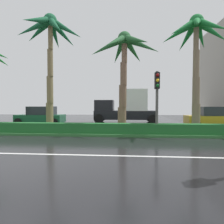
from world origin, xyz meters
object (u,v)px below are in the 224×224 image
(traffic_signal_median_right, at_px, (157,91))
(car_in_traffic_second, at_px, (213,117))
(palm_tree_centre_left, at_px, (50,38))
(palm_tree_centre, at_px, (125,56))
(car_in_traffic_leading, at_px, (41,116))
(box_truck_lead, at_px, (126,108))
(palm_tree_centre_right, at_px, (196,40))

(traffic_signal_median_right, height_order, car_in_traffic_second, traffic_signal_median_right)
(palm_tree_centre_left, height_order, palm_tree_centre, palm_tree_centre_left)
(car_in_traffic_leading, xyz_separation_m, box_truck_lead, (7.91, 3.00, 0.72))
(palm_tree_centre, xyz_separation_m, car_in_traffic_second, (7.44, 3.47, -4.46))
(palm_tree_centre, relative_size, car_in_traffic_second, 1.58)
(traffic_signal_median_right, relative_size, box_truck_lead, 0.58)
(palm_tree_centre, bearing_deg, car_in_traffic_second, 25.01)
(palm_tree_centre_left, distance_m, traffic_signal_median_right, 8.26)
(palm_tree_centre, height_order, box_truck_lead, palm_tree_centre)
(car_in_traffic_leading, xyz_separation_m, car_in_traffic_second, (15.29, -0.38, 0.00))
(palm_tree_centre_right, xyz_separation_m, car_in_traffic_second, (2.75, 3.60, -5.34))
(palm_tree_centre, xyz_separation_m, traffic_signal_median_right, (1.93, -1.89, -2.58))
(car_in_traffic_leading, distance_m, car_in_traffic_second, 15.30)
(box_truck_lead, distance_m, car_in_traffic_second, 8.15)
(palm_tree_centre, distance_m, car_in_traffic_leading, 9.81)
(palm_tree_centre_right, bearing_deg, palm_tree_centre_left, -179.51)
(palm_tree_centre_right, height_order, car_in_traffic_leading, palm_tree_centre_right)
(car_in_traffic_leading, bearing_deg, box_truck_lead, -159.22)
(car_in_traffic_leading, bearing_deg, car_in_traffic_second, 178.59)
(palm_tree_centre_right, relative_size, box_truck_lead, 1.20)
(palm_tree_centre_right, height_order, car_in_traffic_second, palm_tree_centre_right)
(traffic_signal_median_right, bearing_deg, car_in_traffic_second, 44.18)
(palm_tree_centre, relative_size, palm_tree_centre_right, 0.88)
(palm_tree_centre_right, bearing_deg, traffic_signal_median_right, -147.62)
(palm_tree_centre_left, xyz_separation_m, palm_tree_centre, (5.21, 0.22, -1.24))
(palm_tree_centre_left, distance_m, palm_tree_centre_right, 9.91)
(car_in_traffic_leading, bearing_deg, palm_tree_centre_right, 162.40)
(palm_tree_centre_left, height_order, palm_tree_centre_right, palm_tree_centre_left)
(car_in_traffic_second, bearing_deg, palm_tree_centre, 25.01)
(palm_tree_centre_left, bearing_deg, box_truck_lead, 53.28)
(palm_tree_centre_left, bearing_deg, car_in_traffic_leading, 123.01)
(traffic_signal_median_right, bearing_deg, car_in_traffic_leading, 149.62)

